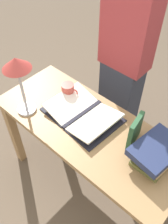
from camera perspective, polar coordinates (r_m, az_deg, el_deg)
name	(u,v)px	position (r m, az deg, el deg)	size (l,w,h in m)	color
ground_plane	(88,182)	(2.24, 0.82, -15.67)	(12.00, 12.00, 0.00)	brown
reading_desk	(89,138)	(1.70, 1.04, -5.98)	(1.33, 0.55, 0.75)	#937047
open_book	(82,113)	(1.65, -0.38, -0.30)	(0.50, 0.38, 0.06)	black
book_stack_tall	(156,153)	(1.46, 16.05, -8.97)	(0.24, 0.32, 0.13)	brown
book_standing_upright	(135,131)	(1.48, 11.56, -4.24)	(0.05, 0.15, 0.20)	#234C2D
reading_lamp	(17,70)	(1.52, -14.99, 9.32)	(0.18, 0.18, 0.42)	#ADADB2
coffee_mug	(68,90)	(1.77, -3.66, 4.95)	(0.12, 0.09, 0.10)	#B74238
person_reader	(124,61)	(1.92, 9.24, 11.52)	(0.36, 0.22, 1.78)	#2D3342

